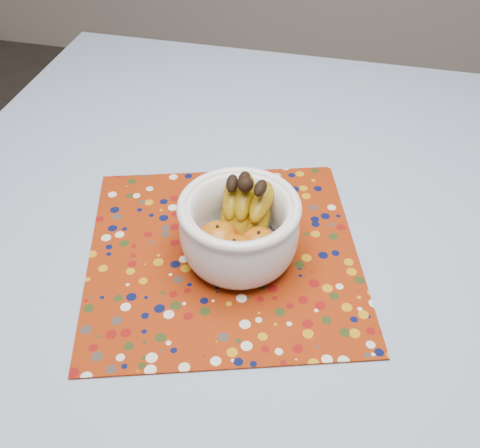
{
  "coord_description": "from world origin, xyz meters",
  "views": [
    {
      "loc": [
        0.11,
        -0.71,
        1.43
      ],
      "look_at": [
        -0.03,
        -0.08,
        0.83
      ],
      "focal_mm": 42.0,
      "sensor_mm": 36.0,
      "label": 1
    }
  ],
  "objects": [
    {
      "name": "fruit_bowl",
      "position": [
        -0.03,
        -0.08,
        0.83
      ],
      "size": [
        0.19,
        0.19,
        0.14
      ],
      "color": "white",
      "rests_on": "placemat"
    },
    {
      "name": "table",
      "position": [
        0.0,
        0.0,
        0.67
      ],
      "size": [
        1.2,
        1.2,
        0.75
      ],
      "color": "brown",
      "rests_on": "ground"
    },
    {
      "name": "placemat",
      "position": [
        -0.06,
        -0.09,
        0.76
      ],
      "size": [
        0.55,
        0.55,
        0.0
      ],
      "primitive_type": "cube",
      "rotation": [
        0.0,
        0.0,
        0.3
      ],
      "color": "maroon",
      "rests_on": "tablecloth"
    },
    {
      "name": "tablecloth",
      "position": [
        0.0,
        0.0,
        0.76
      ],
      "size": [
        1.32,
        1.32,
        0.01
      ],
      "primitive_type": "cube",
      "color": "#627DA4",
      "rests_on": "table"
    }
  ]
}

